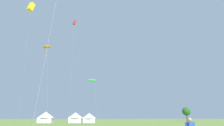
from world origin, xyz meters
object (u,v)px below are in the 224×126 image
object	(u,v)px
kite_green_parafoil	(92,80)
tree_distant_left	(186,111)
kite_orange_parafoil	(47,47)
festival_tent_center	(46,117)
kite_yellow_box	(31,7)
festival_tent_left	(89,117)
kite_red_box	(75,23)
festival_tent_right	(75,117)

from	to	relation	value
kite_green_parafoil	tree_distant_left	world-z (taller)	kite_green_parafoil
kite_orange_parafoil	festival_tent_center	distance (m)	29.91
kite_yellow_box	kite_orange_parafoil	xyz separation A→B (m)	(11.15, -21.33, -20.89)
kite_green_parafoil	festival_tent_left	xyz separation A→B (m)	(-0.75, 2.83, -11.31)
kite_green_parafoil	kite_orange_parafoil	world-z (taller)	kite_orange_parafoil
kite_red_box	festival_tent_right	bearing A→B (deg)	76.18
kite_green_parafoil	tree_distant_left	xyz separation A→B (m)	(40.98, 24.10, -8.85)
kite_yellow_box	tree_distant_left	bearing A→B (deg)	22.99
kite_green_parafoil	festival_tent_left	world-z (taller)	kite_green_parafoil
kite_yellow_box	festival_tent_center	world-z (taller)	kite_yellow_box
kite_green_parafoil	kite_orange_parafoil	distance (m)	25.26
festival_tent_right	tree_distant_left	xyz separation A→B (m)	(45.99, 21.27, 2.35)
kite_red_box	festival_tent_center	size ratio (longest dim) A/B	6.27
kite_orange_parafoil	festival_tent_left	world-z (taller)	kite_orange_parafoil
festival_tent_left	tree_distant_left	bearing A→B (deg)	27.01
kite_yellow_box	kite_red_box	distance (m)	15.18
kite_yellow_box	festival_tent_left	distance (m)	40.33
kite_yellow_box	festival_tent_left	size ratio (longest dim) A/B	8.35
festival_tent_center	festival_tent_left	size ratio (longest dim) A/B	1.13
kite_red_box	kite_orange_parafoil	world-z (taller)	kite_red_box
kite_green_parafoil	festival_tent_left	bearing A→B (deg)	104.77
kite_yellow_box	festival_tent_right	world-z (taller)	kite_yellow_box
kite_green_parafoil	kite_red_box	size ratio (longest dim) A/B	0.42
festival_tent_left	festival_tent_center	bearing A→B (deg)	180.00
kite_red_box	festival_tent_left	xyz separation A→B (m)	(5.45, 4.83, -29.76)
kite_orange_parafoil	festival_tent_right	size ratio (longest dim) A/B	3.28
kite_red_box	kite_green_parafoil	bearing A→B (deg)	17.87
kite_yellow_box	kite_red_box	world-z (taller)	kite_yellow_box
tree_distant_left	festival_tent_right	bearing A→B (deg)	-155.18
festival_tent_right	festival_tent_left	bearing A→B (deg)	-0.00
kite_red_box	kite_orange_parafoil	bearing A→B (deg)	-98.42
festival_tent_right	festival_tent_left	xyz separation A→B (m)	(4.26, -0.00, -0.11)
kite_green_parafoil	kite_yellow_box	world-z (taller)	kite_yellow_box
kite_green_parafoil	festival_tent_center	distance (m)	18.15
kite_green_parafoil	festival_tent_right	size ratio (longest dim) A/B	2.78
kite_orange_parafoil	festival_tent_left	xyz separation A→B (m)	(8.61, 26.15, -13.94)
festival_tent_center	festival_tent_right	xyz separation A→B (m)	(9.07, 0.00, -0.11)
festival_tent_left	kite_orange_parafoil	bearing A→B (deg)	-108.21
festival_tent_center	festival_tent_left	world-z (taller)	festival_tent_center
kite_orange_parafoil	festival_tent_center	world-z (taller)	kite_orange_parafoil
festival_tent_center	festival_tent_left	bearing A→B (deg)	-0.00
kite_yellow_box	kite_red_box	size ratio (longest dim) A/B	1.18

